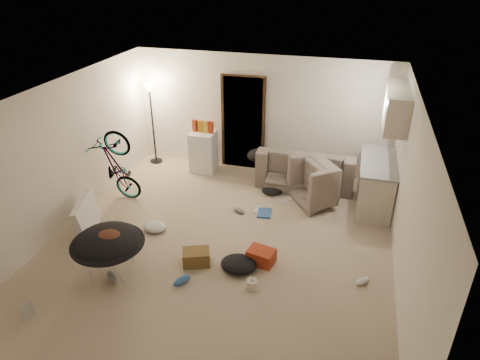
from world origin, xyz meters
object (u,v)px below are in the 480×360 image
(sofa, at_px, (305,172))
(tv_box, at_px, (87,216))
(bicycle, at_px, (119,181))
(armchair, at_px, (327,185))
(drink_case_a, at_px, (196,257))
(kitchen_counter, at_px, (375,184))
(mini_fridge, at_px, (204,151))
(floor_lamp, at_px, (151,107))
(saucer_chair, at_px, (109,249))
(drink_case_b, at_px, (261,256))
(juicer, at_px, (252,284))

(sofa, xyz_separation_m, tv_box, (-3.37, -2.69, 0.01))
(sofa, distance_m, bicycle, 3.72)
(armchair, height_order, drink_case_a, armchair)
(drink_case_a, bearing_deg, tv_box, 148.91)
(armchair, xyz_separation_m, drink_case_a, (-1.74, -2.53, -0.20))
(kitchen_counter, xyz_separation_m, mini_fridge, (-3.62, 0.55, 0.01))
(floor_lamp, bearing_deg, tv_box, -88.02)
(kitchen_counter, relative_size, drink_case_a, 3.65)
(floor_lamp, relative_size, armchair, 1.88)
(floor_lamp, distance_m, mini_fridge, 1.49)
(floor_lamp, bearing_deg, sofa, -3.30)
(tv_box, bearing_deg, saucer_chair, -59.97)
(floor_lamp, bearing_deg, kitchen_counter, -7.66)
(drink_case_b, bearing_deg, sofa, 95.69)
(mini_fridge, xyz_separation_m, juicer, (1.96, -3.46, -0.35))
(kitchen_counter, relative_size, juicer, 6.75)
(kitchen_counter, bearing_deg, bicycle, -166.56)
(tv_box, bearing_deg, mini_fridge, 50.86)
(bicycle, bearing_deg, drink_case_a, -124.02)
(floor_lamp, relative_size, drink_case_b, 4.49)
(juicer, bearing_deg, sofa, 85.07)
(saucer_chair, height_order, tv_box, saucer_chair)
(kitchen_counter, distance_m, tv_box, 5.23)
(bicycle, height_order, drink_case_a, bicycle)
(saucer_chair, xyz_separation_m, drink_case_a, (1.14, 0.55, -0.33))
(armchair, relative_size, saucer_chair, 0.91)
(kitchen_counter, height_order, tv_box, kitchen_counter)
(mini_fridge, bearing_deg, drink_case_b, -58.03)
(sofa, height_order, juicer, sofa)
(kitchen_counter, height_order, mini_fridge, mini_fridge)
(armchair, relative_size, bicycle, 0.63)
(armchair, distance_m, drink_case_a, 3.08)
(saucer_chair, bearing_deg, kitchen_counter, 39.81)
(mini_fridge, distance_m, juicer, 3.99)
(kitchen_counter, distance_m, drink_case_b, 2.85)
(floor_lamp, xyz_separation_m, juicer, (3.18, -3.56, -1.22))
(kitchen_counter, height_order, armchair, kitchen_counter)
(tv_box, height_order, juicer, tv_box)
(sofa, bearing_deg, armchair, 133.56)
(floor_lamp, relative_size, drink_case_a, 4.41)
(floor_lamp, distance_m, drink_case_b, 4.49)
(mini_fridge, distance_m, drink_case_a, 3.30)
(kitchen_counter, bearing_deg, tv_box, -154.69)
(kitchen_counter, bearing_deg, juicer, -119.64)
(tv_box, height_order, drink_case_a, tv_box)
(bicycle, distance_m, drink_case_b, 3.29)
(kitchen_counter, xyz_separation_m, drink_case_b, (-1.66, -2.30, -0.32))
(mini_fridge, xyz_separation_m, drink_case_a, (0.99, -3.13, -0.33))
(sofa, bearing_deg, juicer, 84.76)
(drink_case_b, bearing_deg, mini_fridge, 136.37)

